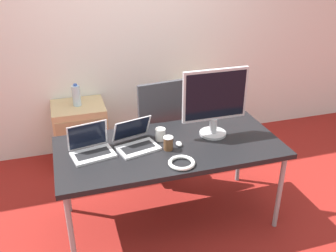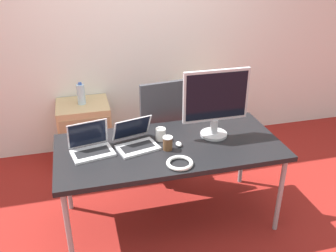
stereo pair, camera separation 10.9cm
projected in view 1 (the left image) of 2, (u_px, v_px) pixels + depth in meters
ground_plane at (169, 218)px, 3.28m from camera, size 14.00×14.00×0.00m
wall_back at (129, 33)px, 3.95m from camera, size 10.00×0.05×2.60m
desk at (170, 150)px, 2.97m from camera, size 1.77×0.83×0.73m
office_chair at (154, 139)px, 3.77m from camera, size 0.56×0.58×1.05m
cabinet_left at (81, 134)px, 3.99m from camera, size 0.54×0.48×0.66m
cabinet_right at (199, 118)px, 4.34m from camera, size 0.54×0.48×0.66m
water_bottle at (76, 95)px, 3.79m from camera, size 0.08×0.08×0.23m
laptop_left at (136, 141)px, 2.92m from camera, size 0.35×0.36×0.21m
laptop_right at (91, 148)px, 2.82m from camera, size 0.35×0.29×0.23m
monitor at (215, 101)px, 2.98m from camera, size 0.54×0.22×0.57m
mouse at (179, 144)px, 2.94m from camera, size 0.05×0.07×0.03m
coffee_cup_white at (160, 134)px, 3.01m from camera, size 0.08×0.08×0.10m
coffee_cup_brown at (168, 143)px, 2.87m from camera, size 0.08×0.08×0.11m
cable_coil at (181, 163)px, 2.69m from camera, size 0.20×0.20×0.03m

